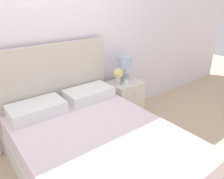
{
  "coord_description": "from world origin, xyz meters",
  "views": [
    {
      "loc": [
        -1.01,
        -2.49,
        1.78
      ],
      "look_at": [
        0.5,
        -0.54,
        0.72
      ],
      "focal_mm": 35.0,
      "sensor_mm": 36.0,
      "label": 1
    }
  ],
  "objects_px": {
    "nightstand": "(125,100)",
    "table_lamp": "(125,64)",
    "flower_vase": "(118,74)",
    "bed": "(95,148)",
    "teacup": "(126,83)"
  },
  "relations": [
    {
      "from": "table_lamp",
      "to": "flower_vase",
      "type": "xyz_separation_m",
      "value": [
        -0.18,
        -0.06,
        -0.1
      ]
    },
    {
      "from": "bed",
      "to": "nightstand",
      "type": "distance_m",
      "value": 1.22
    },
    {
      "from": "teacup",
      "to": "nightstand",
      "type": "bearing_deg",
      "value": 56.01
    },
    {
      "from": "bed",
      "to": "table_lamp",
      "type": "height_order",
      "value": "bed"
    },
    {
      "from": "nightstand",
      "to": "flower_vase",
      "type": "relative_size",
      "value": 2.54
    },
    {
      "from": "nightstand",
      "to": "teacup",
      "type": "xyz_separation_m",
      "value": [
        -0.06,
        -0.09,
        0.33
      ]
    },
    {
      "from": "bed",
      "to": "flower_vase",
      "type": "relative_size",
      "value": 8.24
    },
    {
      "from": "nightstand",
      "to": "flower_vase",
      "type": "distance_m",
      "value": 0.47
    },
    {
      "from": "bed",
      "to": "nightstand",
      "type": "relative_size",
      "value": 3.25
    },
    {
      "from": "teacup",
      "to": "flower_vase",
      "type": "bearing_deg",
      "value": 131.99
    },
    {
      "from": "flower_vase",
      "to": "bed",
      "type": "bearing_deg",
      "value": -141.84
    },
    {
      "from": "nightstand",
      "to": "table_lamp",
      "type": "xyz_separation_m",
      "value": [
        0.04,
        0.06,
        0.55
      ]
    },
    {
      "from": "bed",
      "to": "table_lamp",
      "type": "relative_size",
      "value": 5.3
    },
    {
      "from": "nightstand",
      "to": "bed",
      "type": "bearing_deg",
      "value": -145.97
    },
    {
      "from": "bed",
      "to": "teacup",
      "type": "distance_m",
      "value": 1.16
    }
  ]
}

